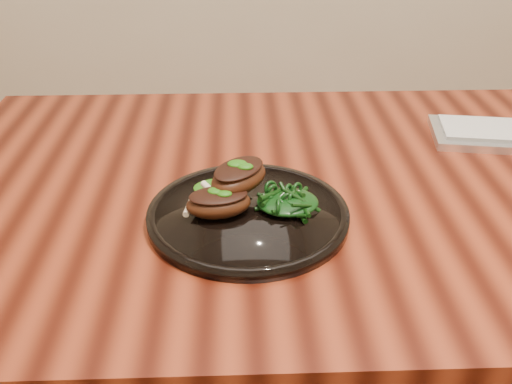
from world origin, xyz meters
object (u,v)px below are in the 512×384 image
at_px(desk, 413,220).
at_px(greens_heap, 288,198).
at_px(lamb_chop_front, 218,202).
at_px(plate, 248,214).

distance_m(desk, greens_heap, 0.28).
relative_size(desk, greens_heap, 18.08).
bearing_deg(desk, lamb_chop_front, -158.82).
distance_m(plate, lamb_chop_front, 0.05).
xyz_separation_m(desk, lamb_chop_front, (-0.32, -0.13, 0.12)).
bearing_deg(lamb_chop_front, plate, 13.72).
distance_m(lamb_chop_front, greens_heap, 0.10).
distance_m(desk, plate, 0.32).
bearing_deg(greens_heap, plate, -174.81).
relative_size(desk, lamb_chop_front, 16.05).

